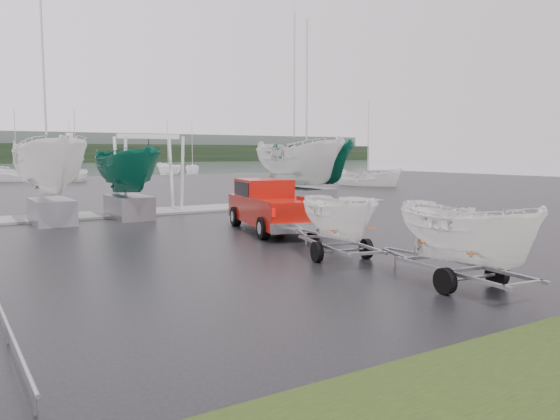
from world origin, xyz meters
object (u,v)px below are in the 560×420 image
object	(u,v)px
boat_hoist	(149,162)
pickup_truck	(269,204)
trailer_parked	(469,180)
trailer_hitched	(340,181)

from	to	relation	value
boat_hoist	pickup_truck	bearing A→B (deg)	-77.10
trailer_parked	boat_hoist	xyz separation A→B (m)	(-0.84, 19.60, 0.15)
trailer_parked	boat_hoist	bearing A→B (deg)	98.78
trailer_hitched	trailer_parked	bearing A→B (deg)	-73.48
pickup_truck	trailer_parked	world-z (taller)	trailer_parked
pickup_truck	trailer_parked	size ratio (longest dim) A/B	1.40
boat_hoist	trailer_hitched	bearing A→B (deg)	-87.91
trailer_hitched	boat_hoist	distance (m)	15.26
pickup_truck	boat_hoist	size ratio (longest dim) A/B	1.57
trailer_parked	trailer_hitched	bearing A→B (deg)	100.07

